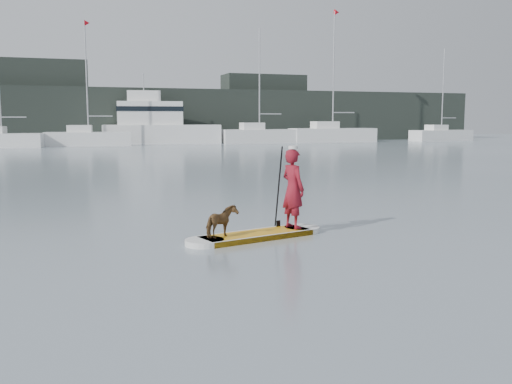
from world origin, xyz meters
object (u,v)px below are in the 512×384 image
object	(u,v)px
paddleboard	(256,235)
dog	(221,222)
sailboat_c	(1,139)
sailboat_g	(441,134)
motor_yacht_a	(157,124)
sailboat_f	(332,133)
sailboat_d	(88,137)
sailboat_e	(259,135)
paddler	(293,189)

from	to	relation	value
paddleboard	dog	xyz separation A→B (m)	(-0.82, -0.22, 0.38)
dog	sailboat_c	distance (m)	46.34
sailboat_g	dog	bearing A→B (deg)	-137.03
motor_yacht_a	sailboat_g	world-z (taller)	sailboat_g
sailboat_f	sailboat_g	distance (m)	14.16
sailboat_f	sailboat_g	xyz separation A→B (m)	(14.14, -0.72, -0.23)
sailboat_d	sailboat_e	bearing A→B (deg)	11.29
paddler	sailboat_g	distance (m)	60.23
dog	sailboat_c	size ratio (longest dim) A/B	0.07
paddler	sailboat_d	size ratio (longest dim) A/B	0.15
sailboat_e	motor_yacht_a	bearing A→B (deg)	170.65
paddler	sailboat_f	size ratio (longest dim) A/B	0.12
sailboat_c	motor_yacht_a	size ratio (longest dim) A/B	0.82
paddler	sailboat_c	distance (m)	46.23
sailboat_d	sailboat_f	size ratio (longest dim) A/B	0.81
paddleboard	paddler	bearing A→B (deg)	0.00
sailboat_f	paddleboard	bearing A→B (deg)	-116.61
sailboat_c	dog	bearing A→B (deg)	-70.05
sailboat_f	sailboat_d	bearing A→B (deg)	-175.87
sailboat_d	sailboat_f	xyz separation A→B (m)	(26.69, 1.31, 0.14)
sailboat_g	sailboat_f	bearing A→B (deg)	170.57
sailboat_d	sailboat_e	world-z (taller)	sailboat_e
dog	sailboat_d	world-z (taller)	sailboat_d
paddleboard	sailboat_d	xyz separation A→B (m)	(-1.55, 46.12, 0.79)
sailboat_d	sailboat_g	world-z (taller)	sailboat_d
paddler	sailboat_c	xyz separation A→B (m)	(-10.12, 45.11, -0.24)
paddler	sailboat_f	xyz separation A→B (m)	(24.19, 47.18, -0.01)
sailboat_e	paddler	bearing A→B (deg)	-107.43
dog	sailboat_c	xyz separation A→B (m)	(-8.35, 45.58, 0.32)
sailboat_e	motor_yacht_a	distance (m)	11.01
sailboat_d	sailboat_e	distance (m)	18.03
paddleboard	sailboat_c	world-z (taller)	sailboat_c
sailboat_d	sailboat_e	size ratio (longest dim) A/B	0.97
dog	paddleboard	bearing A→B (deg)	-111.61
paddleboard	paddler	xyz separation A→B (m)	(0.95, 0.25, 0.94)
paddleboard	sailboat_f	size ratio (longest dim) A/B	0.22
sailboat_d	paddler	bearing A→B (deg)	-80.33
sailboat_e	motor_yacht_a	size ratio (longest dim) A/B	0.97
sailboat_g	sailboat_c	bearing A→B (deg)	175.08
paddleboard	sailboat_c	bearing A→B (deg)	86.61
paddleboard	dog	bearing A→B (deg)	180.00
sailboat_g	paddler	bearing A→B (deg)	-136.03
sailboat_g	paddleboard	bearing A→B (deg)	-136.57
sailboat_c	sailboat_f	bearing A→B (deg)	13.03
paddler	motor_yacht_a	xyz separation A→B (m)	(4.69, 49.26, 1.05)
sailboat_d	motor_yacht_a	world-z (taller)	sailboat_d
dog	sailboat_e	world-z (taller)	sailboat_e
sailboat_c	sailboat_d	world-z (taller)	sailboat_d
paddleboard	motor_yacht_a	world-z (taller)	motor_yacht_a
dog	sailboat_e	size ratio (longest dim) A/B	0.06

